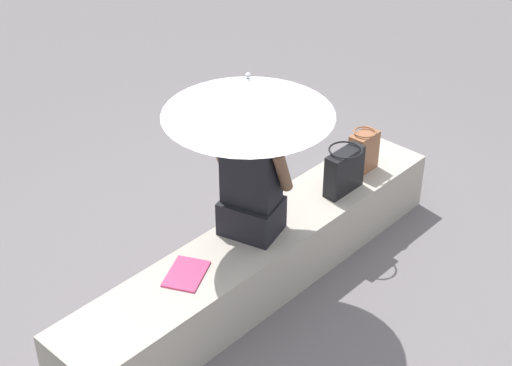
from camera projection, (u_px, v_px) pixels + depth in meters
ground_plane at (260, 284)px, 4.99m from camera, size 14.00×14.00×0.00m
stone_bench at (260, 259)px, 4.88m from camera, size 2.91×0.48×0.41m
person_seated at (251, 177)px, 4.57m from camera, size 0.36×0.51×0.90m
parasol at (248, 96)px, 4.19m from camera, size 0.95×0.95×1.09m
handbag_black at (364, 151)px, 5.30m from camera, size 0.21×0.16×0.30m
tote_bag_canvas at (344, 170)px, 5.07m from camera, size 0.30×0.22×0.31m
magazine at (186, 274)px, 4.43m from camera, size 0.34×0.30×0.01m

